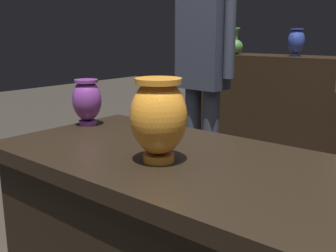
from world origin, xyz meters
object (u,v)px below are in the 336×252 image
(vase_tall_behind, at_px, (87,100))
(shelf_vase_far_left, at_px, (236,46))
(vase_centerpiece, at_px, (159,117))
(shelf_vase_left, at_px, (296,41))
(visitor_near_left, at_px, (203,64))

(vase_tall_behind, distance_m, shelf_vase_far_left, 2.10)
(vase_centerpiece, bearing_deg, shelf_vase_left, 103.08)
(vase_centerpiece, relative_size, visitor_near_left, 0.15)
(vase_centerpiece, xyz_separation_m, shelf_vase_far_left, (-1.04, 2.21, 0.13))
(shelf_vase_left, xyz_separation_m, shelf_vase_far_left, (-0.52, -0.03, -0.05))
(shelf_vase_far_left, bearing_deg, vase_tall_behind, -76.23)
(shelf_vase_left, distance_m, shelf_vase_far_left, 0.52)
(vase_centerpiece, xyz_separation_m, visitor_near_left, (-0.75, 1.30, 0.04))
(vase_tall_behind, height_order, visitor_near_left, visitor_near_left)
(shelf_vase_far_left, height_order, visitor_near_left, visitor_near_left)
(vase_centerpiece, xyz_separation_m, vase_tall_behind, (-0.54, 0.18, -0.03))
(vase_tall_behind, height_order, shelf_vase_left, shelf_vase_left)
(vase_centerpiece, bearing_deg, visitor_near_left, 119.97)
(vase_tall_behind, relative_size, shelf_vase_far_left, 0.84)
(vase_centerpiece, xyz_separation_m, shelf_vase_left, (-0.52, 2.25, 0.17))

